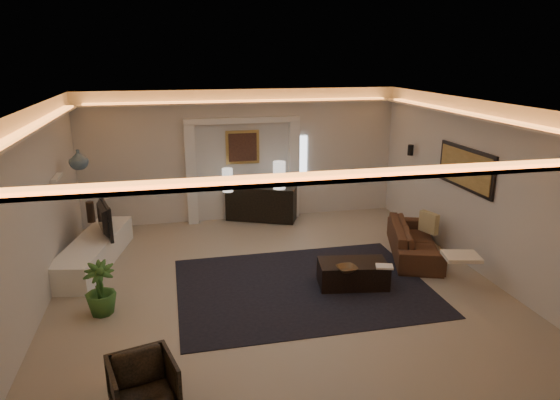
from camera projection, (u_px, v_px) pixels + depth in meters
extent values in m
plane|color=gray|center=(276.00, 284.00, 8.16)|extent=(7.00, 7.00, 0.00)
plane|color=white|center=(276.00, 105.00, 7.34)|extent=(7.00, 7.00, 0.00)
plane|color=beige|center=(243.00, 156.00, 11.03)|extent=(7.00, 0.00, 7.00)
plane|color=beige|center=(358.00, 306.00, 4.48)|extent=(7.00, 0.00, 7.00)
plane|color=beige|center=(34.00, 214.00, 7.02)|extent=(0.00, 7.00, 7.00)
plane|color=beige|center=(476.00, 186.00, 8.49)|extent=(0.00, 7.00, 7.00)
cube|color=silver|center=(276.00, 124.00, 7.42)|extent=(7.00, 7.00, 0.04)
cube|color=white|center=(301.00, 158.00, 11.32)|extent=(0.25, 0.03, 1.00)
cube|color=black|center=(303.00, 286.00, 8.06)|extent=(4.00, 3.00, 0.01)
cube|color=silver|center=(191.00, 175.00, 10.79)|extent=(0.22, 0.20, 2.20)
cube|color=silver|center=(294.00, 170.00, 11.28)|extent=(0.22, 0.20, 2.20)
cube|color=silver|center=(242.00, 120.00, 10.71)|extent=(2.52, 0.20, 0.12)
cube|color=tan|center=(243.00, 147.00, 10.94)|extent=(0.74, 0.04, 0.74)
cube|color=#4C2D1E|center=(243.00, 147.00, 10.92)|extent=(0.62, 0.02, 0.62)
cube|color=black|center=(466.00, 168.00, 8.69)|extent=(0.04, 1.64, 0.74)
cube|color=tan|center=(465.00, 169.00, 8.69)|extent=(0.02, 1.50, 0.62)
cylinder|color=black|center=(411.00, 150.00, 10.46)|extent=(0.12, 0.12, 0.22)
cube|color=silver|center=(57.00, 177.00, 8.28)|extent=(0.10, 0.55, 0.04)
cube|color=black|center=(261.00, 203.00, 11.17)|extent=(1.60, 1.07, 0.77)
cylinder|color=white|center=(227.00, 178.00, 10.58)|extent=(0.23, 0.23, 0.50)
cylinder|color=white|center=(279.00, 175.00, 10.82)|extent=(0.33, 0.33, 0.60)
cube|color=white|center=(94.00, 252.00, 8.89)|extent=(1.17, 2.66, 0.48)
imported|color=black|center=(100.00, 219.00, 8.95)|extent=(1.09, 0.40, 0.62)
cylinder|color=#2E2219|center=(91.00, 214.00, 9.67)|extent=(0.19, 0.19, 0.41)
imported|color=#445563|center=(78.00, 159.00, 8.74)|extent=(0.40, 0.40, 0.35)
imported|color=#326023|center=(100.00, 289.00, 7.12)|extent=(0.45, 0.45, 0.78)
imported|color=#3B2B16|center=(414.00, 240.00, 9.25)|extent=(2.18, 1.41, 0.59)
cube|color=beige|center=(461.00, 256.00, 7.86)|extent=(0.63, 0.56, 0.06)
cube|color=tan|center=(429.00, 222.00, 9.44)|extent=(0.24, 0.41, 0.39)
cube|color=black|center=(353.00, 274.00, 8.05)|extent=(1.17, 0.76, 0.41)
imported|color=#4B361E|center=(347.00, 269.00, 7.65)|extent=(0.35, 0.35, 0.08)
cube|color=beige|center=(384.00, 266.00, 7.79)|extent=(0.31, 0.26, 0.03)
imported|color=black|center=(143.00, 386.00, 5.17)|extent=(0.80, 0.81, 0.61)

